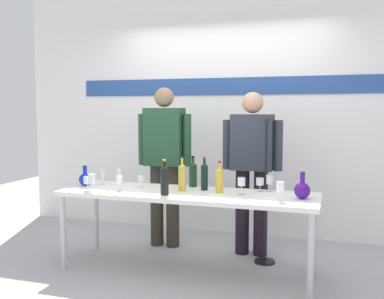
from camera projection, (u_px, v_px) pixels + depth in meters
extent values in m
plane|color=#A5A5A7|center=(187.00, 271.00, 4.05)|extent=(10.00, 10.00, 0.00)
cube|color=white|center=(225.00, 108.00, 5.27)|extent=(5.27, 0.10, 3.00)
cube|color=#2C4F94|center=(224.00, 86.00, 5.20)|extent=(3.69, 0.01, 0.20)
cube|color=white|center=(187.00, 194.00, 3.99)|extent=(2.33, 0.70, 0.04)
cylinder|color=silver|center=(63.00, 232.00, 4.08)|extent=(0.05, 0.05, 0.69)
cylinder|color=silver|center=(311.00, 257.00, 3.40)|extent=(0.05, 0.05, 0.69)
cylinder|color=silver|center=(96.00, 217.00, 4.64)|extent=(0.05, 0.05, 0.69)
cylinder|color=silver|center=(314.00, 236.00, 3.96)|extent=(0.05, 0.05, 0.69)
sphere|color=#1126B5|center=(85.00, 180.00, 4.32)|extent=(0.12, 0.12, 0.12)
cylinder|color=#1126B5|center=(85.00, 170.00, 4.31)|extent=(0.04, 0.04, 0.09)
sphere|color=#471290|center=(302.00, 191.00, 3.69)|extent=(0.14, 0.14, 0.14)
cylinder|color=#471290|center=(303.00, 178.00, 3.68)|extent=(0.04, 0.04, 0.10)
cylinder|color=#302B21|center=(157.00, 205.00, 4.80)|extent=(0.14, 0.14, 0.88)
cylinder|color=#302B21|center=(173.00, 206.00, 4.75)|extent=(0.14, 0.14, 0.88)
cube|color=#244A30|center=(164.00, 137.00, 4.71)|extent=(0.41, 0.22, 0.61)
cylinder|color=#244A30|center=(143.00, 139.00, 4.79)|extent=(0.09, 0.09, 0.55)
cylinder|color=#244A30|center=(187.00, 140.00, 4.63)|extent=(0.09, 0.09, 0.55)
sphere|color=#8F7151|center=(164.00, 97.00, 4.67)|extent=(0.21, 0.21, 0.21)
cylinder|color=black|center=(242.00, 212.00, 4.52)|extent=(0.14, 0.14, 0.87)
cylinder|color=black|center=(261.00, 213.00, 4.46)|extent=(0.14, 0.14, 0.87)
cube|color=#303642|center=(252.00, 142.00, 4.42)|extent=(0.42, 0.22, 0.56)
cylinder|color=#303642|center=(227.00, 144.00, 4.51)|extent=(0.09, 0.09, 0.50)
cylinder|color=#303642|center=(278.00, 146.00, 4.35)|extent=(0.09, 0.09, 0.50)
sphere|color=tan|center=(253.00, 103.00, 4.39)|extent=(0.21, 0.21, 0.21)
cylinder|color=gold|center=(219.00, 182.00, 3.95)|extent=(0.07, 0.07, 0.20)
cone|color=gold|center=(219.00, 169.00, 3.94)|extent=(0.07, 0.07, 0.03)
cylinder|color=gold|center=(219.00, 167.00, 3.94)|extent=(0.03, 0.03, 0.07)
cylinder|color=#AD141B|center=(220.00, 162.00, 3.94)|extent=(0.03, 0.03, 0.02)
cylinder|color=black|center=(204.00, 178.00, 4.08)|extent=(0.07, 0.07, 0.23)
cone|color=black|center=(204.00, 164.00, 4.07)|extent=(0.07, 0.07, 0.03)
cylinder|color=black|center=(204.00, 162.00, 4.06)|extent=(0.02, 0.02, 0.06)
cylinder|color=red|center=(204.00, 158.00, 4.06)|extent=(0.03, 0.03, 0.02)
cylinder|color=gold|center=(182.00, 179.00, 4.03)|extent=(0.07, 0.07, 0.23)
cone|color=gold|center=(182.00, 165.00, 4.02)|extent=(0.07, 0.07, 0.03)
cylinder|color=gold|center=(182.00, 162.00, 4.01)|extent=(0.02, 0.02, 0.08)
cylinder|color=black|center=(182.00, 157.00, 4.01)|extent=(0.03, 0.03, 0.02)
cylinder|color=#173A20|center=(193.00, 176.00, 4.26)|extent=(0.08, 0.08, 0.21)
cone|color=#173A20|center=(193.00, 163.00, 4.25)|extent=(0.08, 0.08, 0.03)
cylinder|color=#173A20|center=(193.00, 161.00, 4.25)|extent=(0.03, 0.03, 0.07)
cylinder|color=black|center=(193.00, 157.00, 4.25)|extent=(0.03, 0.03, 0.02)
cylinder|color=black|center=(165.00, 182.00, 3.84)|extent=(0.07, 0.07, 0.24)
cone|color=black|center=(164.00, 167.00, 3.83)|extent=(0.07, 0.07, 0.03)
cylinder|color=black|center=(164.00, 165.00, 3.83)|extent=(0.03, 0.03, 0.06)
cylinder|color=gold|center=(164.00, 160.00, 3.83)|extent=(0.03, 0.03, 0.02)
cylinder|color=white|center=(92.00, 192.00, 3.97)|extent=(0.05, 0.05, 0.00)
cylinder|color=white|center=(92.00, 188.00, 3.96)|extent=(0.01, 0.01, 0.07)
cylinder|color=white|center=(92.00, 179.00, 3.96)|extent=(0.06, 0.06, 0.09)
cylinder|color=white|center=(141.00, 188.00, 4.21)|extent=(0.06, 0.06, 0.00)
cylinder|color=white|center=(141.00, 184.00, 4.21)|extent=(0.01, 0.01, 0.06)
cylinder|color=white|center=(141.00, 178.00, 4.20)|extent=(0.07, 0.07, 0.07)
cylinder|color=white|center=(119.00, 184.00, 4.39)|extent=(0.05, 0.05, 0.00)
cylinder|color=white|center=(119.00, 180.00, 4.38)|extent=(0.01, 0.01, 0.08)
cylinder|color=white|center=(119.00, 173.00, 4.38)|extent=(0.06, 0.06, 0.08)
cylinder|color=white|center=(88.00, 191.00, 4.04)|extent=(0.06, 0.06, 0.00)
cylinder|color=white|center=(88.00, 187.00, 4.03)|extent=(0.01, 0.01, 0.06)
cylinder|color=white|center=(87.00, 180.00, 4.03)|extent=(0.07, 0.07, 0.07)
cylinder|color=white|center=(102.00, 184.00, 4.39)|extent=(0.06, 0.06, 0.00)
cylinder|color=white|center=(102.00, 181.00, 4.38)|extent=(0.01, 0.01, 0.06)
cylinder|color=white|center=(102.00, 174.00, 4.38)|extent=(0.06, 0.06, 0.09)
cylinder|color=white|center=(120.00, 191.00, 4.06)|extent=(0.05, 0.05, 0.00)
cylinder|color=white|center=(120.00, 187.00, 4.05)|extent=(0.01, 0.01, 0.06)
cylinder|color=white|center=(120.00, 180.00, 4.05)|extent=(0.06, 0.06, 0.08)
cylinder|color=white|center=(241.00, 195.00, 3.86)|extent=(0.06, 0.06, 0.00)
cylinder|color=white|center=(241.00, 190.00, 3.86)|extent=(0.01, 0.01, 0.08)
cylinder|color=white|center=(241.00, 182.00, 3.85)|extent=(0.07, 0.07, 0.07)
cylinder|color=white|center=(269.00, 192.00, 4.00)|extent=(0.06, 0.06, 0.00)
cylinder|color=white|center=(270.00, 188.00, 4.00)|extent=(0.01, 0.01, 0.07)
cylinder|color=white|center=(270.00, 179.00, 3.99)|extent=(0.06, 0.06, 0.08)
cylinder|color=white|center=(260.00, 191.00, 4.01)|extent=(0.06, 0.06, 0.00)
cylinder|color=white|center=(260.00, 188.00, 4.01)|extent=(0.01, 0.01, 0.06)
cylinder|color=white|center=(260.00, 181.00, 4.00)|extent=(0.07, 0.07, 0.07)
cylinder|color=white|center=(280.00, 201.00, 3.58)|extent=(0.06, 0.06, 0.00)
cylinder|color=white|center=(280.00, 197.00, 3.57)|extent=(0.01, 0.01, 0.07)
cylinder|color=white|center=(280.00, 187.00, 3.57)|extent=(0.07, 0.07, 0.09)
cylinder|color=black|center=(265.00, 262.00, 4.28)|extent=(0.20, 0.20, 0.02)
cylinder|color=black|center=(266.00, 194.00, 4.22)|extent=(0.02, 0.02, 1.35)
sphere|color=#232328|center=(267.00, 120.00, 4.15)|extent=(0.06, 0.06, 0.06)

